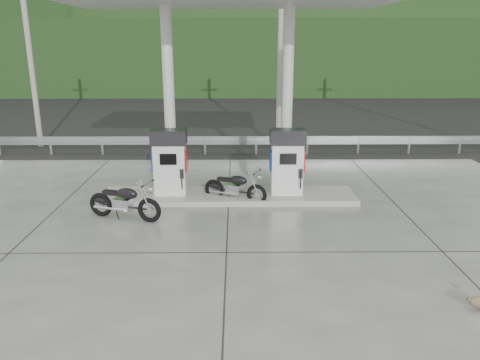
{
  "coord_description": "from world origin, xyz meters",
  "views": [
    {
      "loc": [
        0.19,
        -9.87,
        4.2
      ],
      "look_at": [
        0.3,
        1.0,
        1.0
      ],
      "focal_mm": 35.0,
      "sensor_mm": 36.0,
      "label": 1
    }
  ],
  "objects_px": {
    "gas_pump_right": "(287,162)",
    "duck": "(480,302)",
    "motorcycle_left": "(124,202)",
    "motorcycle_right": "(235,188)",
    "gas_pump_left": "(170,162)"
  },
  "relations": [
    {
      "from": "gas_pump_right",
      "to": "duck",
      "type": "xyz_separation_m",
      "value": [
        2.54,
        -5.74,
        -0.89
      ]
    },
    {
      "from": "motorcycle_left",
      "to": "motorcycle_right",
      "type": "xyz_separation_m",
      "value": [
        2.71,
        1.28,
        -0.03
      ]
    },
    {
      "from": "motorcycle_left",
      "to": "gas_pump_right",
      "type": "bearing_deg",
      "value": 38.8
    },
    {
      "from": "gas_pump_left",
      "to": "gas_pump_right",
      "type": "relative_size",
      "value": 1.0
    },
    {
      "from": "motorcycle_left",
      "to": "duck",
      "type": "relative_size",
      "value": 4.17
    },
    {
      "from": "duck",
      "to": "motorcycle_left",
      "type": "bearing_deg",
      "value": 153.93
    },
    {
      "from": "duck",
      "to": "gas_pump_right",
      "type": "bearing_deg",
      "value": 119.98
    },
    {
      "from": "motorcycle_right",
      "to": "duck",
      "type": "height_order",
      "value": "motorcycle_right"
    },
    {
      "from": "duck",
      "to": "gas_pump_left",
      "type": "bearing_deg",
      "value": 141.12
    },
    {
      "from": "gas_pump_left",
      "to": "motorcycle_left",
      "type": "bearing_deg",
      "value": -121.12
    },
    {
      "from": "gas_pump_left",
      "to": "gas_pump_right",
      "type": "height_order",
      "value": "same"
    },
    {
      "from": "motorcycle_right",
      "to": "motorcycle_left",
      "type": "bearing_deg",
      "value": -132.39
    },
    {
      "from": "gas_pump_left",
      "to": "gas_pump_right",
      "type": "distance_m",
      "value": 3.2
    },
    {
      "from": "gas_pump_right",
      "to": "motorcycle_right",
      "type": "height_order",
      "value": "gas_pump_right"
    },
    {
      "from": "gas_pump_right",
      "to": "motorcycle_right",
      "type": "xyz_separation_m",
      "value": [
        -1.42,
        -0.26,
        -0.65
      ]
    }
  ]
}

